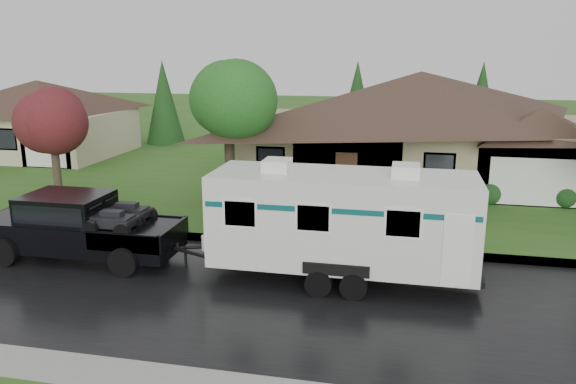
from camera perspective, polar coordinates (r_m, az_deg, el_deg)
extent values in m
plane|color=#31571B|center=(17.77, 6.61, -8.37)|extent=(140.00, 140.00, 0.00)
cube|color=black|center=(15.95, 5.90, -11.07)|extent=(140.00, 8.00, 0.01)
cube|color=gray|center=(19.84, 7.26, -5.71)|extent=(140.00, 0.50, 0.15)
cube|color=#31571B|center=(32.11, 9.25, 1.92)|extent=(140.00, 26.00, 0.15)
cube|color=tan|center=(30.80, 12.99, 4.21)|extent=(18.00, 10.00, 3.00)
pyramid|color=#36261D|center=(30.39, 13.42, 11.85)|extent=(19.44, 10.80, 2.60)
cube|color=tan|center=(28.50, 23.94, 2.26)|extent=(5.76, 4.00, 2.70)
cube|color=#BDB28C|center=(40.29, -23.75, 5.51)|extent=(10.00, 8.00, 2.80)
pyramid|color=#36261D|center=(39.99, -24.24, 10.33)|extent=(10.80, 8.64, 2.00)
cube|color=#BDB28C|center=(36.99, -21.71, 4.81)|extent=(3.20, 4.00, 2.52)
cylinder|color=#382B1E|center=(24.60, -5.90, 1.97)|extent=(0.44, 0.44, 2.93)
sphere|color=#2B7024|center=(24.13, -6.10, 9.45)|extent=(4.05, 4.05, 4.05)
cylinder|color=#382B1E|center=(28.25, -22.41, 1.76)|extent=(0.37, 0.37, 2.17)
sphere|color=maroon|center=(27.88, -22.87, 6.53)|extent=(2.99, 2.99, 2.99)
sphere|color=#143814|center=(27.00, -0.51, 1.04)|extent=(1.00, 1.00, 1.00)
sphere|color=#143814|center=(26.51, 6.15, 0.71)|extent=(1.00, 1.00, 1.00)
sphere|color=#143814|center=(26.39, 12.97, 0.37)|extent=(1.00, 1.00, 1.00)
sphere|color=#143814|center=(26.65, 19.74, 0.02)|extent=(1.00, 1.00, 1.00)
sphere|color=#143814|center=(27.27, 26.30, -0.32)|extent=(1.00, 1.00, 1.00)
cube|color=black|center=(19.93, -20.29, -4.04)|extent=(6.62, 2.21, 0.95)
cube|color=black|center=(21.22, -25.93, -2.67)|extent=(1.76, 2.15, 0.39)
cube|color=black|center=(19.93, -21.58, -1.60)|extent=(2.65, 2.07, 0.99)
cube|color=black|center=(19.91, -21.59, -1.45)|extent=(2.43, 2.12, 0.61)
cube|color=black|center=(18.84, -14.93, -3.94)|extent=(2.43, 2.10, 0.07)
cylinder|color=black|center=(20.42, -26.82, -5.45)|extent=(0.93, 0.35, 0.93)
cylinder|color=black|center=(22.04, -23.36, -3.70)|extent=(0.93, 0.35, 0.93)
cylinder|color=black|center=(18.15, -16.34, -6.82)|extent=(0.93, 0.35, 0.93)
cylinder|color=black|center=(19.95, -13.43, -4.70)|extent=(0.93, 0.35, 0.93)
cube|color=silver|center=(16.71, 5.55, -2.69)|extent=(7.72, 2.65, 2.70)
cube|color=black|center=(17.21, 5.43, -7.52)|extent=(8.16, 1.32, 0.15)
cube|color=#0B4B4D|center=(16.55, 5.60, -0.72)|extent=(7.57, 2.67, 0.15)
cube|color=white|center=(16.66, -1.13, 2.75)|extent=(0.77, 0.88, 0.35)
cube|color=white|center=(16.24, 11.88, 2.15)|extent=(0.77, 0.88, 0.35)
cylinder|color=black|center=(16.10, 3.09, -9.27)|extent=(0.77, 0.26, 0.77)
cylinder|color=black|center=(18.49, 4.37, -6.12)|extent=(0.77, 0.26, 0.77)
cylinder|color=black|center=(15.99, 6.66, -9.52)|extent=(0.77, 0.26, 0.77)
cylinder|color=black|center=(18.40, 7.45, -6.31)|extent=(0.77, 0.26, 0.77)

